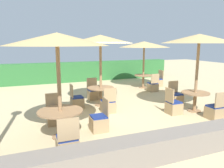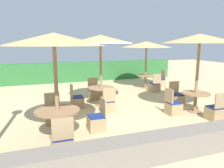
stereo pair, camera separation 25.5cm
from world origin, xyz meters
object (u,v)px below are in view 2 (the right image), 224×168
(round_table_front_left, at_px, (58,115))
(parasol_front_left, at_px, (54,40))
(round_table_center, at_px, (101,91))
(patio_chair_front_left_east, at_px, (97,122))
(patio_chair_center_south, at_px, (108,105))
(patio_chair_front_left_north, at_px, (53,115))
(patio_chair_front_right_west, at_px, (173,107))
(patio_chair_front_right_south, at_px, (215,112))
(patio_chair_front_right_north, at_px, (176,98))
(patio_chair_center_north, at_px, (94,93))
(round_table_back_right, at_px, (145,78))
(parasol_front_right, at_px, (200,39))
(round_table_front_right, at_px, (196,97))
(patio_chair_center_west, at_px, (77,101))
(parasol_back_right, at_px, (146,45))
(patio_chair_front_left_south, at_px, (62,144))
(patio_chair_back_right_east, at_px, (160,82))
(parasol_center, at_px, (101,40))
(patio_chair_back_right_south, at_px, (155,87))

(round_table_front_left, bearing_deg, parasol_front_left, 180.00)
(round_table_center, xyz_separation_m, patio_chair_front_left_east, (-0.87, -2.43, -0.31))
(patio_chair_center_south, bearing_deg, patio_chair_front_left_north, -167.26)
(patio_chair_front_right_west, bearing_deg, parasol_front_left, -82.51)
(patio_chair_front_right_south, xyz_separation_m, patio_chair_front_left_north, (-4.94, 1.49, 0.00))
(patio_chair_front_right_north, height_order, patio_chair_center_north, same)
(patio_chair_front_right_north, relative_size, round_table_back_right, 0.95)
(patio_chair_front_right_south, height_order, parasol_front_left, parasol_front_left)
(parasol_front_right, xyz_separation_m, round_table_front_right, (0.00, -0.00, -2.05))
(patio_chair_front_right_west, relative_size, parasol_front_left, 0.34)
(round_table_center, bearing_deg, patio_chair_front_left_north, -144.63)
(patio_chair_front_right_north, bearing_deg, patio_chair_center_west, -14.21)
(patio_chair_front_right_north, relative_size, parasol_back_right, 0.34)
(parasol_back_right, bearing_deg, round_table_front_right, -94.95)
(parasol_back_right, bearing_deg, round_table_front_left, -136.92)
(parasol_front_left, bearing_deg, patio_chair_front_right_west, 7.49)
(patio_chair_front_right_west, xyz_separation_m, parasol_back_right, (1.29, 4.40, 2.11))
(patio_chair_front_left_south, xyz_separation_m, patio_chair_back_right_east, (6.26, 5.99, 0.00))
(parasol_front_right, xyz_separation_m, patio_chair_front_left_east, (-3.80, -0.44, -2.33))
(parasol_center, distance_m, patio_chair_front_left_east, 3.48)
(patio_chair_center_west, relative_size, patio_chair_back_right_east, 1.00)
(parasol_front_left, height_order, patio_chair_front_left_north, parasol_front_left)
(parasol_center, relative_size, patio_chair_center_west, 2.97)
(patio_chair_front_right_west, height_order, parasol_front_left, parasol_front_left)
(patio_chair_front_right_south, height_order, patio_chair_center_west, same)
(patio_chair_front_right_north, bearing_deg, patio_chair_back_right_east, -112.38)
(parasol_back_right, bearing_deg, patio_chair_front_left_north, -143.95)
(parasol_back_right, distance_m, patio_chair_back_right_south, 2.33)
(parasol_center, xyz_separation_m, patio_chair_back_right_east, (4.29, 2.47, -2.33))
(round_table_back_right, xyz_separation_m, patio_chair_back_right_east, (0.97, 0.02, -0.29))
(patio_chair_front_right_north, xyz_separation_m, parasol_front_left, (-4.82, -1.50, 2.27))
(patio_chair_center_west, xyz_separation_m, parasol_front_left, (-0.97, -2.48, 2.27))
(patio_chair_front_right_south, relative_size, patio_chair_center_west, 1.00)
(round_table_front_right, xyz_separation_m, patio_chair_front_right_west, (-0.91, 0.04, -0.28))
(patio_chair_center_south, xyz_separation_m, parasol_front_left, (-1.89, -1.50, 2.27))
(patio_chair_center_south, relative_size, round_table_back_right, 0.95)
(patio_chair_center_west, relative_size, parasol_front_left, 0.34)
(round_table_front_left, xyz_separation_m, patio_chair_back_right_south, (5.28, 3.94, -0.34))
(round_table_center, bearing_deg, patio_chair_front_left_east, -109.72)
(patio_chair_front_right_west, xyz_separation_m, patio_chair_back_right_south, (1.30, 3.42, 0.00))
(patio_chair_center_north, relative_size, round_table_front_left, 0.79)
(patio_chair_front_right_west, relative_size, round_table_center, 0.88)
(round_table_front_left, xyz_separation_m, round_table_back_right, (5.27, 4.93, -0.05))
(patio_chair_center_west, bearing_deg, patio_chair_front_right_north, 75.79)
(parasol_front_left, relative_size, round_table_back_right, 2.78)
(patio_chair_center_south, distance_m, round_table_back_right, 4.82)
(patio_chair_center_west, height_order, patio_chair_back_right_east, same)
(parasol_center, distance_m, patio_chair_center_south, 2.52)
(patio_chair_front_left_south, height_order, patio_chair_back_right_south, same)
(round_table_center, bearing_deg, patio_chair_center_west, 179.85)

